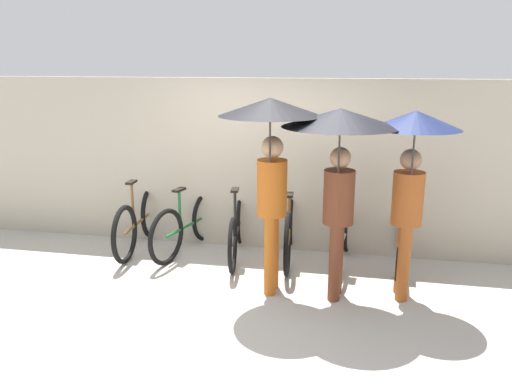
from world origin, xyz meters
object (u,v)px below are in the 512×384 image
(parked_bicycle_1, at_px, (188,225))
(pedestrian_trailing, at_px, (412,160))
(pedestrian_leading, at_px, (271,142))
(pedestrian_center, at_px, (340,146))
(parked_bicycle_2, at_px, (237,230))
(parked_bicycle_5, at_px, (400,239))
(parked_bicycle_4, at_px, (343,237))
(parked_bicycle_3, at_px, (290,229))
(parked_bicycle_0, at_px, (139,221))

(parked_bicycle_1, distance_m, pedestrian_trailing, 3.07)
(pedestrian_leading, bearing_deg, pedestrian_center, 179.86)
(parked_bicycle_1, xyz_separation_m, pedestrian_trailing, (2.69, -0.92, 1.16))
(parked_bicycle_2, distance_m, parked_bicycle_5, 2.05)
(parked_bicycle_4, bearing_deg, parked_bicycle_3, 90.51)
(parked_bicycle_3, xyz_separation_m, parked_bicycle_5, (1.37, 0.01, -0.04))
(parked_bicycle_5, bearing_deg, parked_bicycle_4, 101.48)
(parked_bicycle_5, bearing_deg, pedestrian_trailing, -176.82)
(parked_bicycle_3, relative_size, parked_bicycle_5, 1.03)
(parked_bicycle_4, bearing_deg, parked_bicycle_0, 95.20)
(parked_bicycle_1, bearing_deg, pedestrian_leading, -115.35)
(parked_bicycle_2, bearing_deg, parked_bicycle_4, -98.08)
(parked_bicycle_1, height_order, pedestrian_center, pedestrian_center)
(pedestrian_leading, height_order, pedestrian_center, pedestrian_leading)
(parked_bicycle_0, distance_m, parked_bicycle_5, 3.42)
(pedestrian_leading, height_order, pedestrian_trailing, pedestrian_leading)
(pedestrian_leading, distance_m, pedestrian_center, 0.69)
(parked_bicycle_0, relative_size, pedestrian_leading, 0.82)
(pedestrian_trailing, bearing_deg, parked_bicycle_1, -19.78)
(parked_bicycle_0, height_order, pedestrian_leading, pedestrian_leading)
(parked_bicycle_0, relative_size, pedestrian_trailing, 0.86)
(parked_bicycle_2, relative_size, parked_bicycle_4, 1.02)
(parked_bicycle_2, xyz_separation_m, parked_bicycle_3, (0.68, 0.06, 0.04))
(parked_bicycle_3, relative_size, pedestrian_center, 0.88)
(parked_bicycle_0, distance_m, pedestrian_center, 3.14)
(parked_bicycle_2, bearing_deg, pedestrian_leading, -156.78)
(parked_bicycle_3, bearing_deg, parked_bicycle_0, 86.39)
(pedestrian_center, relative_size, pedestrian_trailing, 1.01)
(parked_bicycle_0, xyz_separation_m, parked_bicycle_4, (2.73, -0.03, -0.02))
(parked_bicycle_1, bearing_deg, pedestrian_center, -104.37)
(parked_bicycle_0, xyz_separation_m, pedestrian_trailing, (3.38, -0.89, 1.14))
(parked_bicycle_1, height_order, pedestrian_leading, pedestrian_leading)
(parked_bicycle_3, height_order, pedestrian_leading, pedestrian_leading)
(parked_bicycle_2, height_order, parked_bicycle_4, parked_bicycle_4)
(parked_bicycle_2, bearing_deg, pedestrian_center, -136.04)
(parked_bicycle_4, height_order, pedestrian_leading, pedestrian_leading)
(parked_bicycle_4, relative_size, pedestrian_center, 0.82)
(parked_bicycle_3, distance_m, pedestrian_center, 1.78)
(parked_bicycle_4, xyz_separation_m, pedestrian_leading, (-0.76, -1.01, 1.33))
(pedestrian_leading, xyz_separation_m, pedestrian_trailing, (1.40, 0.14, -0.16))
(parked_bicycle_4, relative_size, pedestrian_trailing, 0.82)
(parked_bicycle_1, relative_size, parked_bicycle_4, 0.99)
(parked_bicycle_3, relative_size, parked_bicycle_4, 1.07)
(parked_bicycle_4, bearing_deg, pedestrian_center, -177.85)
(parked_bicycle_3, height_order, pedestrian_trailing, pedestrian_trailing)
(parked_bicycle_2, bearing_deg, pedestrian_trailing, -121.20)
(parked_bicycle_3, xyz_separation_m, pedestrian_leading, (-0.07, -1.07, 1.29))
(parked_bicycle_1, relative_size, parked_bicycle_3, 0.93)
(parked_bicycle_0, height_order, parked_bicycle_5, parked_bicycle_0)
(parked_bicycle_2, height_order, parked_bicycle_5, parked_bicycle_5)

